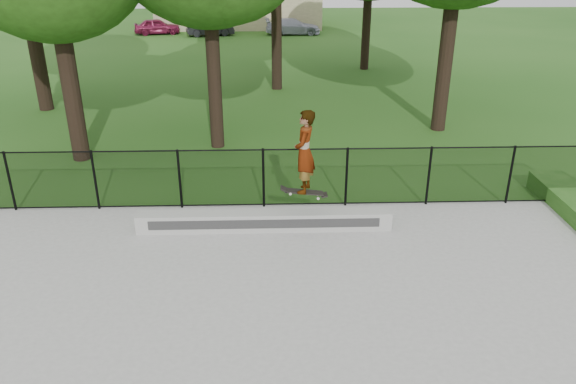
% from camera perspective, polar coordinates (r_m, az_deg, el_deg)
% --- Properties ---
extents(ground, '(100.00, 100.00, 0.00)m').
position_cam_1_polar(ground, '(8.87, -2.70, -18.59)').
color(ground, '#235517').
rests_on(ground, ground).
extents(concrete_slab, '(14.00, 12.00, 0.06)m').
position_cam_1_polar(concrete_slab, '(8.85, -2.70, -18.45)').
color(concrete_slab, gray).
rests_on(concrete_slab, ground).
extents(grind_ledge, '(5.68, 0.40, 0.43)m').
position_cam_1_polar(grind_ledge, '(12.59, -2.41, -2.94)').
color(grind_ledge, '#A7A7A2').
rests_on(grind_ledge, concrete_slab).
extents(car_a, '(3.29, 1.87, 1.06)m').
position_cam_1_polar(car_a, '(41.48, -13.16, 16.06)').
color(car_a, maroon).
rests_on(car_a, ground).
extents(car_b, '(3.08, 1.76, 1.06)m').
position_cam_1_polar(car_b, '(40.18, -7.91, 16.19)').
color(car_b, black).
rests_on(car_b, ground).
extents(car_c, '(3.52, 1.68, 1.09)m').
position_cam_1_polar(car_c, '(40.35, 0.50, 16.47)').
color(car_c, '#AAACC1').
rests_on(car_c, ground).
extents(skater_airborne, '(0.84, 0.74, 1.93)m').
position_cam_1_polar(skater_airborne, '(11.75, 1.69, 3.98)').
color(skater_airborne, black).
rests_on(skater_airborne, ground).
extents(chainlink_fence, '(16.06, 0.06, 1.50)m').
position_cam_1_polar(chainlink_fence, '(13.46, -2.51, 1.44)').
color(chainlink_fence, black).
rests_on(chainlink_fence, concrete_slab).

